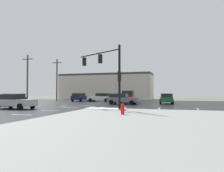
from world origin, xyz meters
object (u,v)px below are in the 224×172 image
sedan_silver (14,101)px  traffic_signal_mast (107,67)px  sedan_white (101,97)px  sedan_black (12,99)px  sedan_navy (80,97)px  sedan_green (166,98)px  utility_pole_distant (57,79)px  fire_hydrant (123,109)px  suv_red (128,96)px  sedan_grey (122,99)px  utility_pole_far (27,77)px

sedan_silver → traffic_signal_mast: bearing=12.6°
sedan_silver → sedan_white: (3.35, 18.23, 0.00)m
sedan_black → sedan_navy: size_ratio=1.00×
sedan_white → sedan_green: 12.45m
sedan_green → utility_pole_distant: 24.16m
sedan_black → sedan_green: (20.32, 9.79, 0.00)m
sedan_green → utility_pole_distant: utility_pole_distant is taller
sedan_black → utility_pole_distant: 16.62m
utility_pole_distant → sedan_black: bearing=-80.3°
fire_hydrant → sedan_green: 18.26m
utility_pole_distant → fire_hydrant: bearing=-49.7°
sedan_white → fire_hydrant: bearing=113.4°
fire_hydrant → utility_pole_distant: 32.06m
sedan_green → suv_red: bearing=71.6°
sedan_silver → sedan_navy: same height
sedan_white → sedan_grey: (5.79, -6.78, 0.00)m
sedan_grey → sedan_silver: bearing=-126.1°
sedan_black → sedan_green: size_ratio=0.99×
sedan_grey → sedan_navy: same height
sedan_green → sedan_navy: bearing=70.8°
sedan_green → traffic_signal_mast: bearing=153.0°
sedan_silver → sedan_green: (15.34, 14.90, 0.00)m
sedan_black → sedan_navy: 14.44m
fire_hydrant → sedan_navy: 26.38m
sedan_navy → sedan_green: bearing=-100.8°
sedan_silver → sedan_white: bearing=82.7°
sedan_black → utility_pole_distant: bearing=-167.4°
traffic_signal_mast → sedan_navy: traffic_signal_mast is taller
sedan_black → sedan_green: bearing=118.6°
fire_hydrant → utility_pole_distant: bearing=130.3°
utility_pole_distant → sedan_grey: bearing=-29.7°
sedan_black → fire_hydrant: bearing=68.0°
fire_hydrant → sedan_navy: size_ratio=0.17×
sedan_navy → utility_pole_distant: utility_pole_distant is taller
sedan_white → sedan_green: bearing=163.9°
fire_hydrant → utility_pole_far: bearing=142.0°
suv_red → utility_pole_far: utility_pole_far is taller
sedan_silver → sedan_black: size_ratio=1.00×
fire_hydrant → sedan_grey: (-3.73, 14.64, 0.32)m
sedan_navy → utility_pole_far: utility_pole_far is taller
utility_pole_far → sedan_silver: bearing=-55.3°
traffic_signal_mast → suv_red: size_ratio=1.25×
traffic_signal_mast → sedan_silver: size_ratio=1.35×
sedan_navy → sedan_grey: bearing=-122.9°
traffic_signal_mast → suv_red: (-1.00, 14.72, -3.26)m
fire_hydrant → sedan_navy: sedan_navy is taller
sedan_silver → utility_pole_far: size_ratio=0.52×
sedan_grey → utility_pole_far: utility_pole_far is taller
sedan_silver → sedan_navy: bearing=97.0°
traffic_signal_mast → sedan_silver: traffic_signal_mast is taller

